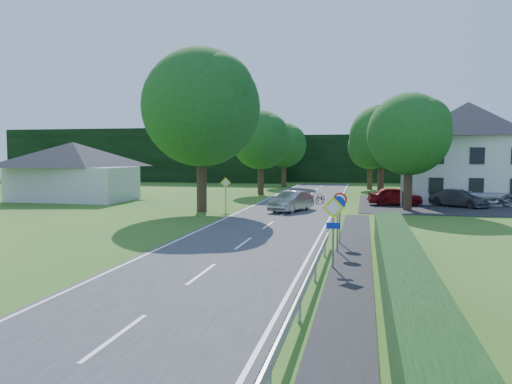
% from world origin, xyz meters
% --- Properties ---
extents(ground, '(160.00, 160.00, 0.00)m').
position_xyz_m(ground, '(0.00, 0.00, 0.00)').
color(ground, '#275819').
rests_on(ground, ground).
extents(road, '(7.00, 80.00, 0.04)m').
position_xyz_m(road, '(0.00, 20.00, 0.02)').
color(road, '#343436').
rests_on(road, ground).
extents(footpath, '(1.50, 44.00, 0.04)m').
position_xyz_m(footpath, '(4.95, 2.00, 0.02)').
color(footpath, black).
rests_on(footpath, ground).
extents(parking_pad, '(14.00, 16.00, 0.04)m').
position_xyz_m(parking_pad, '(12.00, 33.00, 0.02)').
color(parking_pad, black).
rests_on(parking_pad, ground).
extents(line_edge_left, '(0.12, 80.00, 0.01)m').
position_xyz_m(line_edge_left, '(-3.25, 20.00, 0.04)').
color(line_edge_left, white).
rests_on(line_edge_left, road).
extents(line_edge_right, '(0.12, 80.00, 0.01)m').
position_xyz_m(line_edge_right, '(3.25, 20.00, 0.04)').
color(line_edge_right, white).
rests_on(line_edge_right, road).
extents(line_centre, '(0.12, 80.00, 0.01)m').
position_xyz_m(line_centre, '(0.00, 20.00, 0.04)').
color(line_centre, white).
rests_on(line_centre, road).
extents(guardrail, '(0.12, 26.00, 0.69)m').
position_xyz_m(guardrail, '(3.85, -1.00, 0.34)').
color(guardrail, silver).
rests_on(guardrail, ground).
extents(hedge_right, '(1.20, 30.00, 1.30)m').
position_xyz_m(hedge_right, '(6.50, 0.00, 0.65)').
color(hedge_right, black).
rests_on(hedge_right, ground).
extents(tree_main, '(9.40, 9.40, 11.64)m').
position_xyz_m(tree_main, '(-6.00, 24.00, 5.82)').
color(tree_main, '#18511A').
rests_on(tree_main, ground).
extents(tree_left_far, '(7.00, 7.00, 8.58)m').
position_xyz_m(tree_left_far, '(-5.00, 40.00, 4.29)').
color(tree_left_far, '#18511A').
rests_on(tree_left_far, ground).
extents(tree_right_far, '(7.40, 7.40, 9.09)m').
position_xyz_m(tree_right_far, '(7.00, 42.00, 4.54)').
color(tree_right_far, '#18511A').
rests_on(tree_right_far, ground).
extents(tree_left_back, '(6.60, 6.60, 8.07)m').
position_xyz_m(tree_left_back, '(-4.50, 52.00, 4.04)').
color(tree_left_back, '#18511A').
rests_on(tree_left_back, ground).
extents(tree_right_back, '(6.20, 6.20, 7.56)m').
position_xyz_m(tree_right_back, '(6.00, 50.00, 3.78)').
color(tree_right_back, '#18511A').
rests_on(tree_right_back, ground).
extents(tree_right_mid, '(7.00, 7.00, 8.58)m').
position_xyz_m(tree_right_mid, '(8.50, 28.00, 4.29)').
color(tree_right_mid, '#18511A').
rests_on(tree_right_mid, ground).
extents(treeline_left, '(44.00, 6.00, 8.00)m').
position_xyz_m(treeline_left, '(-28.00, 62.00, 4.00)').
color(treeline_left, black).
rests_on(treeline_left, ground).
extents(treeline_right, '(30.00, 5.00, 7.00)m').
position_xyz_m(treeline_right, '(8.00, 66.00, 3.50)').
color(treeline_right, black).
rests_on(treeline_right, ground).
extents(bungalow_left, '(11.00, 6.50, 5.20)m').
position_xyz_m(bungalow_left, '(-20.00, 30.00, 2.71)').
color(bungalow_left, silver).
rests_on(bungalow_left, ground).
extents(house_white, '(10.60, 8.40, 8.60)m').
position_xyz_m(house_white, '(14.00, 36.00, 4.41)').
color(house_white, white).
rests_on(house_white, ground).
extents(streetlight, '(2.03, 0.18, 8.00)m').
position_xyz_m(streetlight, '(8.06, 30.00, 4.46)').
color(streetlight, gray).
rests_on(streetlight, ground).
extents(sign_priority_right, '(0.78, 0.09, 2.59)m').
position_xyz_m(sign_priority_right, '(4.30, 7.98, 1.80)').
color(sign_priority_right, gray).
rests_on(sign_priority_right, ground).
extents(sign_roundabout, '(0.64, 0.08, 2.37)m').
position_xyz_m(sign_roundabout, '(4.30, 10.98, 1.67)').
color(sign_roundabout, gray).
rests_on(sign_roundabout, ground).
extents(sign_speed_limit, '(0.64, 0.11, 2.37)m').
position_xyz_m(sign_speed_limit, '(4.30, 12.97, 1.77)').
color(sign_speed_limit, gray).
rests_on(sign_speed_limit, ground).
extents(sign_priority_left, '(0.78, 0.09, 2.44)m').
position_xyz_m(sign_priority_left, '(-4.50, 24.98, 1.72)').
color(sign_priority_left, gray).
rests_on(sign_priority_left, ground).
extents(moving_car, '(2.93, 4.65, 1.45)m').
position_xyz_m(moving_car, '(0.30, 25.31, 0.76)').
color(moving_car, '#ACACB0').
rests_on(moving_car, road).
extents(motorcycle, '(1.15, 1.81, 0.90)m').
position_xyz_m(motorcycle, '(1.80, 31.66, 0.49)').
color(motorcycle, black).
rests_on(motorcycle, road).
extents(parked_car_red, '(4.45, 2.27, 1.45)m').
position_xyz_m(parked_car_red, '(7.82, 31.27, 0.77)').
color(parked_car_red, maroon).
rests_on(parked_car_red, parking_pad).
extents(parked_car_grey, '(4.81, 4.31, 1.34)m').
position_xyz_m(parked_car_grey, '(12.60, 31.28, 0.71)').
color(parked_car_grey, '#4E4D52').
rests_on(parked_car_grey, parking_pad).
extents(parked_car_silver_b, '(5.95, 3.22, 1.59)m').
position_xyz_m(parked_car_silver_b, '(14.53, 32.95, 0.83)').
color(parked_car_silver_b, '#B9BAC1').
rests_on(parked_car_silver_b, parking_pad).
extents(parasol, '(2.47, 2.51, 2.12)m').
position_xyz_m(parasol, '(12.28, 32.88, 1.10)').
color(parasol, '#A8320D').
rests_on(parasol, parking_pad).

